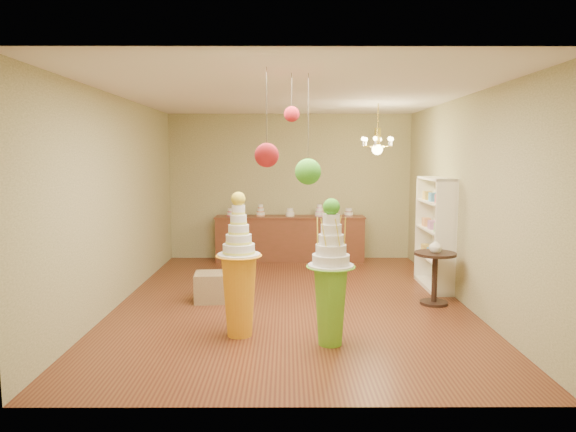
{
  "coord_description": "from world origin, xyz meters",
  "views": [
    {
      "loc": [
        -0.07,
        -7.42,
        2.14
      ],
      "look_at": [
        -0.05,
        0.0,
        1.27
      ],
      "focal_mm": 32.0,
      "sensor_mm": 36.0,
      "label": 1
    }
  ],
  "objects_px": {
    "pedestal_orange": "(239,282)",
    "sideboard": "(290,238)",
    "round_table": "(435,271)",
    "pedestal_green": "(331,285)"
  },
  "relations": [
    {
      "from": "pedestal_orange",
      "to": "sideboard",
      "type": "height_order",
      "value": "pedestal_orange"
    },
    {
      "from": "pedestal_orange",
      "to": "sideboard",
      "type": "relative_size",
      "value": 0.57
    },
    {
      "from": "round_table",
      "to": "sideboard",
      "type": "bearing_deg",
      "value": 123.41
    },
    {
      "from": "pedestal_green",
      "to": "sideboard",
      "type": "relative_size",
      "value": 0.55
    },
    {
      "from": "sideboard",
      "to": "round_table",
      "type": "relative_size",
      "value": 3.99
    },
    {
      "from": "pedestal_green",
      "to": "sideboard",
      "type": "height_order",
      "value": "pedestal_green"
    },
    {
      "from": "sideboard",
      "to": "round_table",
      "type": "xyz_separation_m",
      "value": [
        2.07,
        -3.14,
        0.01
      ]
    },
    {
      "from": "pedestal_orange",
      "to": "round_table",
      "type": "bearing_deg",
      "value": 25.61
    },
    {
      "from": "pedestal_green",
      "to": "round_table",
      "type": "xyz_separation_m",
      "value": [
        1.64,
        1.6,
        -0.2
      ]
    },
    {
      "from": "round_table",
      "to": "pedestal_green",
      "type": "bearing_deg",
      "value": -135.84
    }
  ]
}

